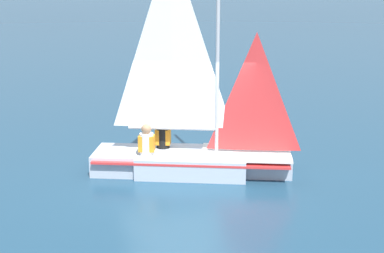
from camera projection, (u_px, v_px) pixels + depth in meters
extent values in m
plane|color=navy|center=(192.00, 172.00, 12.04)|extent=(260.00, 260.00, 0.00)
cube|color=#B2BCCC|center=(192.00, 162.00, 11.98)|extent=(2.73, 2.17, 0.47)
cube|color=#B2BCCC|center=(268.00, 164.00, 11.84)|extent=(1.21, 1.07, 0.47)
cube|color=#B2BCCC|center=(118.00, 160.00, 12.11)|extent=(1.37, 1.44, 0.47)
cube|color=red|center=(192.00, 156.00, 11.94)|extent=(4.45, 2.92, 0.05)
cube|color=silver|center=(246.00, 153.00, 11.81)|extent=(2.29, 1.90, 0.04)
cylinder|color=#B7B7BC|center=(218.00, 49.00, 11.26)|extent=(0.08, 0.08, 4.63)
cylinder|color=#B7B7BC|center=(172.00, 128.00, 11.80)|extent=(1.83, 0.84, 0.07)
pyramid|color=white|center=(171.00, 37.00, 11.28)|extent=(1.73, 0.78, 3.93)
pyramid|color=red|center=(255.00, 93.00, 11.44)|extent=(1.37, 0.62, 2.57)
cube|color=black|center=(94.00, 163.00, 12.18)|extent=(0.09, 0.06, 0.33)
cube|color=black|center=(163.00, 157.00, 12.33)|extent=(0.35, 0.33, 0.45)
cylinder|color=black|center=(163.00, 138.00, 12.21)|extent=(0.39, 0.39, 0.50)
cube|color=orange|center=(163.00, 137.00, 12.20)|extent=(0.41, 0.37, 0.35)
sphere|color=brown|center=(163.00, 123.00, 12.11)|extent=(0.22, 0.22, 0.22)
cube|color=black|center=(147.00, 165.00, 11.83)|extent=(0.35, 0.33, 0.45)
cylinder|color=white|center=(147.00, 144.00, 11.71)|extent=(0.39, 0.39, 0.50)
cube|color=orange|center=(147.00, 143.00, 11.70)|extent=(0.41, 0.37, 0.35)
sphere|color=#A87A56|center=(146.00, 129.00, 11.61)|extent=(0.22, 0.22, 0.22)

